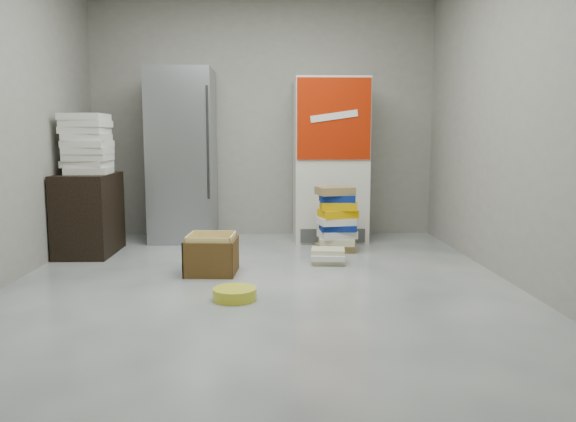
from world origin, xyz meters
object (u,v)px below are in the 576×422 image
at_px(wood_shelf, 89,214).
at_px(cardboard_box, 212,257).
at_px(coke_cooler, 330,160).
at_px(steel_fridge, 183,156).
at_px(phonebook_stack_main, 337,219).

height_order(wood_shelf, cardboard_box, wood_shelf).
bearing_deg(coke_cooler, cardboard_box, -126.57).
xyz_separation_m(steel_fridge, wood_shelf, (-0.83, -0.73, -0.55)).
relative_size(coke_cooler, wood_shelf, 2.25).
distance_m(phonebook_stack_main, cardboard_box, 1.48).
bearing_deg(phonebook_stack_main, coke_cooler, 83.95).
bearing_deg(coke_cooler, steel_fridge, 179.82).
bearing_deg(phonebook_stack_main, steel_fridge, 150.63).
distance_m(coke_cooler, wood_shelf, 2.63).
xyz_separation_m(phonebook_stack_main, cardboard_box, (-1.18, -0.88, -0.19)).
relative_size(coke_cooler, cardboard_box, 4.02).
bearing_deg(coke_cooler, phonebook_stack_main, -90.18).
relative_size(coke_cooler, phonebook_stack_main, 2.71).
distance_m(wood_shelf, phonebook_stack_main, 2.48).
xyz_separation_m(steel_fridge, cardboard_box, (0.47, -1.60, -0.81)).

